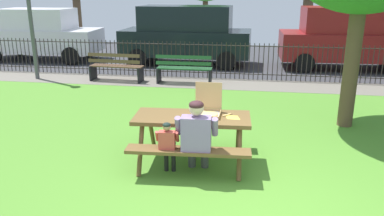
% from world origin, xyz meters
% --- Properties ---
extents(ground, '(28.00, 11.53, 0.02)m').
position_xyz_m(ground, '(0.00, 1.76, -0.01)').
color(ground, '#518C2D').
extents(cobblestone_walkway, '(28.00, 1.40, 0.01)m').
position_xyz_m(cobblestone_walkway, '(0.00, 6.83, -0.00)').
color(cobblestone_walkway, slate).
extents(street_asphalt, '(28.00, 7.54, 0.01)m').
position_xyz_m(street_asphalt, '(0.00, 11.30, -0.01)').
color(street_asphalt, '#38383D').
extents(picnic_table_foreground, '(1.89, 1.59, 0.79)m').
position_xyz_m(picnic_table_foreground, '(-0.85, 1.44, 0.60)').
color(picnic_table_foreground, brown).
rests_on(picnic_table_foreground, ground).
extents(pizza_box_open, '(0.42, 0.44, 0.48)m').
position_xyz_m(pizza_box_open, '(-0.63, 1.58, 0.86)').
color(pizza_box_open, tan).
rests_on(pizza_box_open, picnic_table_foreground).
extents(pizza_slice_on_table, '(0.31, 0.30, 0.02)m').
position_xyz_m(pizza_slice_on_table, '(-0.24, 1.49, 0.78)').
color(pizza_slice_on_table, '#E8D04B').
rests_on(pizza_slice_on_table, picnic_table_foreground).
extents(adult_at_table, '(0.62, 0.61, 1.19)m').
position_xyz_m(adult_at_table, '(-0.70, 0.95, 0.66)').
color(adult_at_table, '#454545').
rests_on(adult_at_table, ground).
extents(child_at_table, '(0.35, 0.34, 0.86)m').
position_xyz_m(child_at_table, '(-1.12, 0.89, 0.52)').
color(child_at_table, black).
rests_on(child_at_table, ground).
extents(iron_fence_streetside, '(19.73, 0.03, 1.11)m').
position_xyz_m(iron_fence_streetside, '(-0.00, 7.53, 0.56)').
color(iron_fence_streetside, '#2D2823').
rests_on(iron_fence_streetside, ground).
extents(park_bench_left, '(1.62, 0.54, 0.85)m').
position_xyz_m(park_bench_left, '(-3.99, 6.69, 0.42)').
color(park_bench_left, brown).
rests_on(park_bench_left, ground).
extents(park_bench_center, '(1.60, 0.47, 0.85)m').
position_xyz_m(park_bench_center, '(-1.92, 6.69, 0.42)').
color(park_bench_center, '#265931').
rests_on(park_bench_center, ground).
extents(parked_car_far_left, '(4.47, 2.05, 1.94)m').
position_xyz_m(parked_car_far_left, '(-8.06, 9.73, 1.01)').
color(parked_car_far_left, white).
rests_on(parked_car_far_left, ground).
extents(parked_car_left, '(4.64, 2.02, 2.08)m').
position_xyz_m(parked_car_left, '(-2.39, 9.73, 1.10)').
color(parked_car_left, black).
rests_on(parked_car_left, ground).
extents(parked_car_center, '(4.65, 2.05, 2.08)m').
position_xyz_m(parked_car_center, '(3.26, 9.73, 1.10)').
color(parked_car_center, maroon).
rests_on(parked_car_center, ground).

